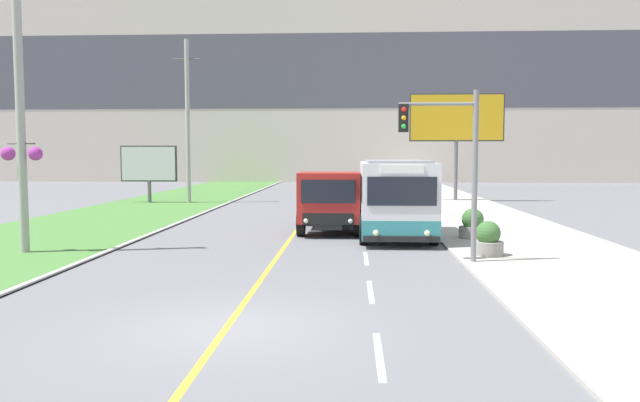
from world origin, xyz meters
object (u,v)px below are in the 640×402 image
Objects in this scene: utility_pole_near at (20,103)px; planter_round_second at (473,225)px; city_bus at (396,199)px; traffic_light_mast at (450,153)px; billboard_large at (457,120)px; billboard_small at (149,165)px; dump_truck at (330,202)px; utility_pole_far at (188,121)px; car_distant at (384,194)px; planter_round_near at (488,240)px.

planter_round_second is at bearing 14.10° from utility_pole_near.
planter_round_second is at bearing -5.08° from city_bus.
billboard_large is (4.12, 23.88, 2.17)m from traffic_light_mast.
billboard_small is at bearing 136.94° from planter_round_second.
city_bus is at bearing -33.58° from dump_truck.
billboard_small is (-2.55, -0.13, -2.81)m from utility_pole_far.
traffic_light_mast is 1.36× the size of billboard_small.
car_distant is at bearing 56.94° from utility_pole_near.
billboard_large reaches higher than planter_round_second.
billboard_large is at bearing 82.54° from planter_round_second.
dump_truck is at bearing 30.55° from utility_pole_near.
planter_round_second reaches higher than planter_round_near.
utility_pole_near reaches higher than car_distant.
car_distant is 4.06× the size of planter_round_near.
city_bus is 5.32× the size of planter_round_second.
utility_pole_near is 0.97× the size of utility_pole_far.
billboard_small is (-15.91, 21.52, -0.76)m from traffic_light_mast.
planter_round_near is at bearing -83.61° from car_distant.
planter_round_near is (14.74, -0.17, -4.26)m from utility_pole_near.
billboard_large reaches higher than dump_truck.
dump_truck reaches higher than planter_round_near.
billboard_large is (17.48, 22.55, 0.60)m from utility_pole_near.
utility_pole_near is at bearing -90.00° from utility_pole_far.
traffic_light_mast is at bearing -5.67° from utility_pole_near.
traffic_light_mast is 3.23m from planter_round_near.
utility_pole_near is (-12.20, -4.03, 3.31)m from city_bus.
city_bus is at bearing -91.37° from car_distant.
utility_pole_far is at bearing 132.23° from planter_round_second.
utility_pole_far reaches higher than billboard_large.
city_bus reaches higher than planter_round_second.
billboard_large is at bearing 33.40° from car_distant.
traffic_light_mast is at bearing -62.27° from dump_truck.
utility_pole_near reaches higher than dump_truck.
car_distant is 7.55m from billboard_large.
traffic_light_mast is at bearing -87.77° from car_distant.
traffic_light_mast reaches higher than car_distant.
city_bus is at bearing -53.20° from utility_pole_far.
utility_pole_near reaches higher than planter_round_near.
dump_truck is 6.20× the size of planter_round_near.
billboard_large reaches higher than billboard_small.
planter_round_second is (2.47, -15.53, -0.13)m from car_distant.
city_bus is at bearing 121.27° from planter_round_near.
planter_round_second is (15.02, -16.55, -4.72)m from utility_pole_far.
traffic_light_mast reaches higher than planter_round_near.
city_bus is 5.00m from planter_round_near.
utility_pole_near is at bearing 179.35° from planter_round_near.
car_distant is 0.42× the size of utility_pole_near.
utility_pole_far is (0.00, 20.32, 0.48)m from utility_pole_near.
city_bus reaches higher than car_distant.
dump_truck is 5.98× the size of planter_round_second.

